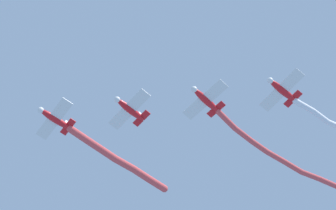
% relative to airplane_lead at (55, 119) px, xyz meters
% --- Properties ---
extents(airplane_lead, '(5.41, 5.99, 1.66)m').
position_rel_airplane_lead_xyz_m(airplane_lead, '(0.00, 0.00, 0.00)').
color(airplane_lead, red).
extents(smoke_trail_lead, '(12.59, 10.01, 2.38)m').
position_rel_airplane_lead_xyz_m(smoke_trail_lead, '(7.51, 6.12, -0.56)').
color(smoke_trail_lead, '#DB4C4C').
extents(airplane_left_wing, '(5.70, 5.72, 1.66)m').
position_rel_airplane_lead_xyz_m(airplane_left_wing, '(9.60, -0.78, 0.25)').
color(airplane_left_wing, red).
extents(airplane_right_wing, '(5.86, 5.56, 1.66)m').
position_rel_airplane_lead_xyz_m(airplane_right_wing, '(19.20, -1.55, 0.50)').
color(airplane_right_wing, red).
extents(smoke_trail_right_wing, '(19.23, 13.53, 1.51)m').
position_rel_airplane_lead_xyz_m(smoke_trail_right_wing, '(29.55, 7.41, 0.04)').
color(smoke_trail_right_wing, '#DB4C4C').
extents(airplane_slot, '(5.53, 5.88, 1.66)m').
position_rel_airplane_lead_xyz_m(airplane_slot, '(28.79, -2.32, 0.75)').
color(airplane_slot, red).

